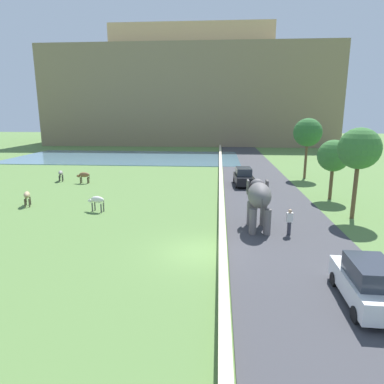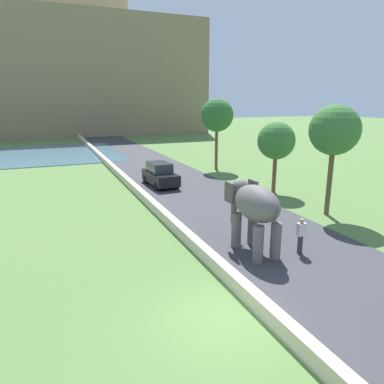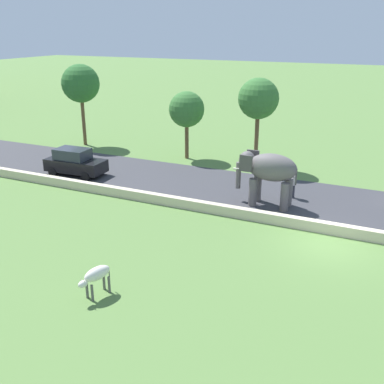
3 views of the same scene
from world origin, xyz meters
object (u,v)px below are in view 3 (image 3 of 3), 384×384
at_px(person_beside_elephant, 293,184).
at_px(car_black, 75,162).
at_px(elephant, 268,171).
at_px(cow_white, 96,276).

distance_m(person_beside_elephant, car_black, 14.24).
relative_size(elephant, car_black, 0.85).
bearing_deg(cow_white, elephant, -15.07).
distance_m(car_black, cow_white, 15.15).
height_order(elephant, person_beside_elephant, elephant).
bearing_deg(elephant, car_black, 90.01).
height_order(person_beside_elephant, cow_white, person_beside_elephant).
bearing_deg(person_beside_elephant, car_black, 96.91).
bearing_deg(car_black, elephant, -89.99).
bearing_deg(elephant, person_beside_elephant, -31.97).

